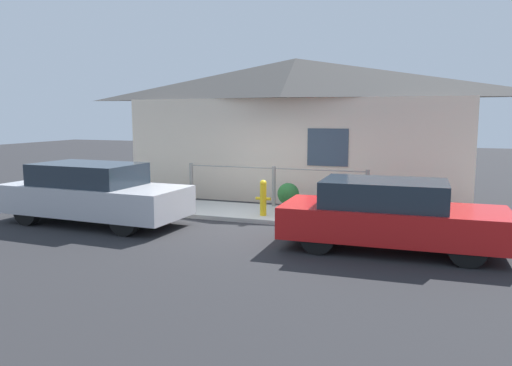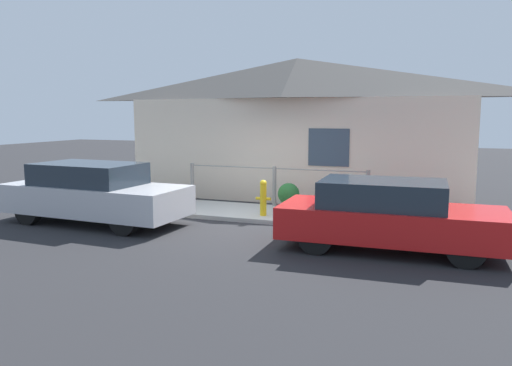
{
  "view_description": "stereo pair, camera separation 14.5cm",
  "coord_description": "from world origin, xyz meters",
  "px_view_note": "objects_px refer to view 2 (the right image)",
  "views": [
    {
      "loc": [
        3.97,
        -10.51,
        2.49
      ],
      "look_at": [
        0.03,
        0.3,
        0.9
      ],
      "focal_mm": 35.0,
      "sensor_mm": 36.0,
      "label": 1
    },
    {
      "loc": [
        4.1,
        -10.46,
        2.49
      ],
      "look_at": [
        0.03,
        0.3,
        0.9
      ],
      "focal_mm": 35.0,
      "sensor_mm": 36.0,
      "label": 2
    }
  ],
  "objects_px": {
    "fire_hydrant": "(263,197)",
    "potted_plant_by_fence": "(151,191)",
    "car_left": "(94,193)",
    "car_right": "(389,215)",
    "potted_plant_near_hydrant": "(289,195)"
  },
  "relations": [
    {
      "from": "car_left",
      "to": "fire_hydrant",
      "type": "height_order",
      "value": "car_left"
    },
    {
      "from": "car_left",
      "to": "potted_plant_near_hydrant",
      "type": "height_order",
      "value": "car_left"
    },
    {
      "from": "potted_plant_near_hydrant",
      "to": "car_right",
      "type": "bearing_deg",
      "value": -43.14
    },
    {
      "from": "car_right",
      "to": "fire_hydrant",
      "type": "relative_size",
      "value": 4.76
    },
    {
      "from": "potted_plant_near_hydrant",
      "to": "potted_plant_by_fence",
      "type": "xyz_separation_m",
      "value": [
        -3.92,
        -0.12,
        -0.11
      ]
    },
    {
      "from": "fire_hydrant",
      "to": "potted_plant_by_fence",
      "type": "distance_m",
      "value": 3.61
    },
    {
      "from": "car_left",
      "to": "potted_plant_near_hydrant",
      "type": "bearing_deg",
      "value": 35.01
    },
    {
      "from": "car_right",
      "to": "potted_plant_by_fence",
      "type": "distance_m",
      "value": 7.02
    },
    {
      "from": "fire_hydrant",
      "to": "car_left",
      "type": "bearing_deg",
      "value": -154.19
    },
    {
      "from": "car_left",
      "to": "potted_plant_by_fence",
      "type": "xyz_separation_m",
      "value": [
        -0.03,
        2.39,
        -0.31
      ]
    },
    {
      "from": "potted_plant_by_fence",
      "to": "potted_plant_near_hydrant",
      "type": "bearing_deg",
      "value": 1.71
    },
    {
      "from": "fire_hydrant",
      "to": "potted_plant_by_fence",
      "type": "height_order",
      "value": "fire_hydrant"
    },
    {
      "from": "fire_hydrant",
      "to": "potted_plant_near_hydrant",
      "type": "height_order",
      "value": "fire_hydrant"
    },
    {
      "from": "fire_hydrant",
      "to": "potted_plant_by_fence",
      "type": "xyz_separation_m",
      "value": [
        -3.54,
        0.69,
        -0.16
      ]
    },
    {
      "from": "potted_plant_by_fence",
      "to": "car_right",
      "type": "bearing_deg",
      "value": -19.94
    }
  ]
}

